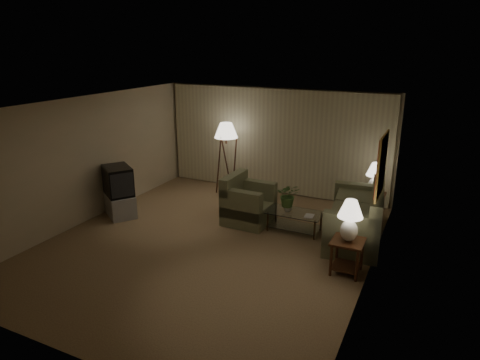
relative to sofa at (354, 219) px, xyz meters
name	(u,v)px	position (x,y,z in m)	size (l,w,h in m)	color
ground	(210,243)	(-2.50, -1.39, -0.44)	(7.00, 7.00, 0.00)	#9E8557
room_shell	(243,141)	(-2.48, 0.12, 1.31)	(6.04, 7.02, 2.72)	#BDB291
sofa	(354,219)	(0.00, 0.00, 0.00)	(2.22, 1.46, 0.88)	#7A805A
armchair	(249,204)	(-2.25, -0.09, -0.03)	(1.02, 0.98, 0.83)	#7A805A
side_table_near	(347,251)	(0.15, -1.35, -0.03)	(0.53, 0.53, 0.60)	#33180E
side_table_far	(373,202)	(0.15, 1.25, -0.04)	(0.51, 0.43, 0.60)	#33180E
table_lamp_near	(350,217)	(0.15, -1.35, 0.58)	(0.42, 0.42, 0.72)	white
table_lamp_far	(375,176)	(0.15, 1.25, 0.57)	(0.40, 0.40, 0.69)	white
coffee_table	(294,218)	(-1.20, -0.10, -0.16)	(1.14, 0.62, 0.41)	silver
tv_cabinet	(120,205)	(-5.05, -0.99, -0.19)	(1.01, 0.93, 0.50)	#99999B
crt_tv	(118,181)	(-5.05, -0.99, 0.38)	(0.92, 0.87, 0.64)	black
floor_lamp	(226,157)	(-3.58, 1.43, 0.52)	(0.60, 0.60, 1.84)	#33180E
ottoman	(234,199)	(-2.94, 0.56, -0.25)	(0.59, 0.59, 0.39)	#B65B3D
vase	(288,207)	(-1.35, -0.10, 0.06)	(0.16, 0.16, 0.17)	white
flowers	(289,192)	(-1.35, -0.10, 0.39)	(0.46, 0.39, 0.51)	#466C30
book	(305,215)	(-0.95, -0.20, -0.02)	(0.18, 0.24, 0.02)	olive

